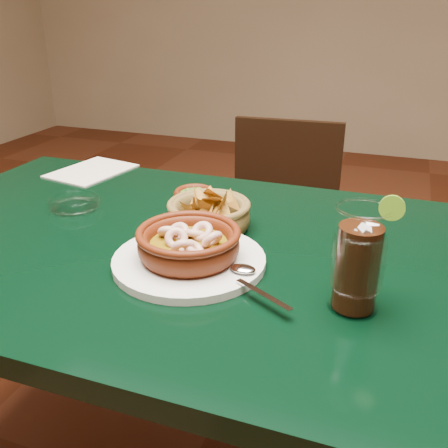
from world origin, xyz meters
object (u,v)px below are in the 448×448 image
(shrimp_plate, at_px, (189,248))
(cola_drink, at_px, (358,261))
(dining_table, at_px, (164,281))
(chip_basket, at_px, (209,214))
(dining_chair, at_px, (278,236))

(shrimp_plate, xyz_separation_m, cola_drink, (0.29, -0.04, 0.05))
(dining_table, distance_m, chip_basket, 0.17)
(dining_table, distance_m, shrimp_plate, 0.18)
(dining_chair, bearing_deg, dining_table, -96.20)
(shrimp_plate, xyz_separation_m, chip_basket, (-0.02, 0.16, -0.00))
(shrimp_plate, bearing_deg, chip_basket, 98.70)
(dining_chair, bearing_deg, cola_drink, -69.36)
(chip_basket, height_order, cola_drink, cola_drink)
(dining_table, height_order, cola_drink, cola_drink)
(dining_chair, height_order, cola_drink, cola_drink)
(dining_table, xyz_separation_m, chip_basket, (0.07, 0.08, 0.13))
(shrimp_plate, relative_size, cola_drink, 1.85)
(dining_table, relative_size, shrimp_plate, 3.43)
(dining_chair, height_order, shrimp_plate, shrimp_plate)
(shrimp_plate, bearing_deg, dining_table, 139.76)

